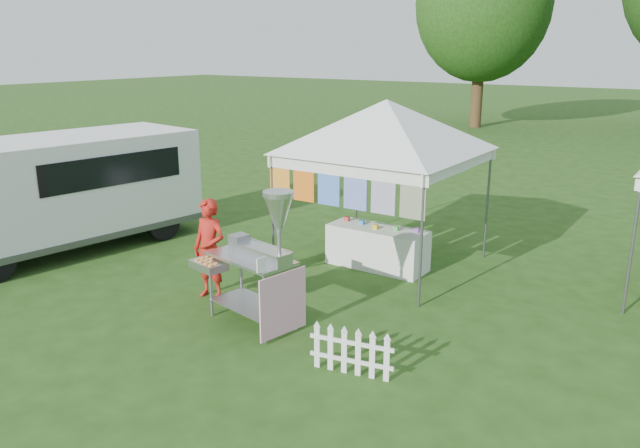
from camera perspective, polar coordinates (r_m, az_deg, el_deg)
The scene contains 8 objects.
ground at distance 8.92m, azimuth -5.36°, elevation -9.88°, with size 120.00×120.00×0.00m, color #224112.
canopy_main at distance 10.98m, azimuth 6.10°, elevation 11.21°, with size 4.24×4.24×3.45m.
tree_left at distance 32.21m, azimuth 14.69°, elevation 18.93°, with size 6.40×6.40×9.53m.
donut_cart at distance 8.64m, azimuth -5.52°, elevation -2.16°, with size 1.60×0.99×2.04m.
vendor at distance 9.95m, azimuth -10.06°, elevation -2.28°, with size 0.59×0.39×1.61m, color #B21D16.
cargo_van at distance 13.19m, azimuth -22.27°, elevation 2.97°, with size 2.88×5.55×2.20m.
picket_fence at distance 7.75m, azimuth 2.86°, elevation -11.68°, with size 1.06×0.24×0.56m.
display_table at distance 11.33m, azimuth 5.26°, elevation -2.15°, with size 1.80×0.70×0.74m, color white.
Camera 1 is at (5.18, -6.15, 3.87)m, focal length 35.00 mm.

